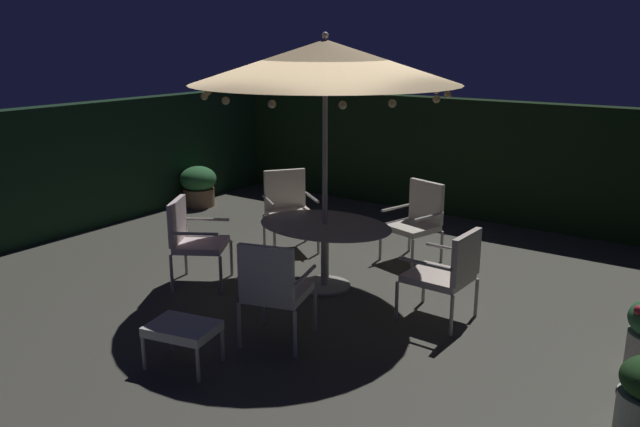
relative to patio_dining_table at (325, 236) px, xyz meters
The scene contains 12 objects.
ground_plane 0.62m from the patio_dining_table, 160.61° to the right, with size 8.53×7.91×0.02m, color #48473E.
hedge_backdrop_rear 3.78m from the patio_dining_table, 91.73° to the left, with size 8.53×0.30×1.82m, color black.
hedge_backdrop_left 4.24m from the patio_dining_table, behind, with size 0.30×7.91×1.82m, color black.
patio_dining_table is the anchor object (origin of this frame).
patio_umbrella 1.88m from the patio_dining_table, ahead, with size 2.83×2.83×2.78m.
patio_chair_north 1.49m from the patio_dining_table, 73.43° to the right, with size 0.70×0.71×1.00m.
patio_chair_northeast 1.50m from the patio_dining_table, ahead, with size 0.65×0.61×0.94m.
patio_chair_east 1.50m from the patio_dining_table, 73.82° to the left, with size 0.71×0.70×0.99m.
patio_chair_southeast 1.50m from the patio_dining_table, 143.41° to the left, with size 0.83×0.84×1.03m.
patio_chair_south 1.49m from the patio_dining_table, 149.07° to the right, with size 0.80×0.81×0.98m.
ottoman_footrest 2.19m from the patio_dining_table, 89.00° to the right, with size 0.64×0.53×0.38m.
potted_plant_right_near 4.19m from the patio_dining_table, 154.70° to the left, with size 0.60×0.60×0.67m.
Camera 1 is at (3.96, -5.55, 2.72)m, focal length 36.13 mm.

